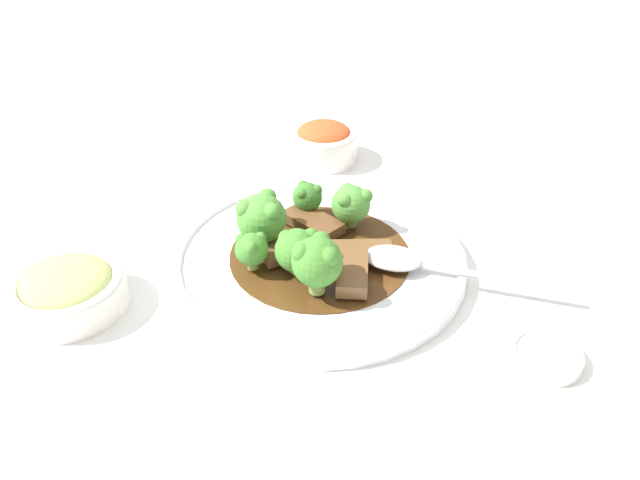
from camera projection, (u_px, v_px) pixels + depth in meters
The scene contains 16 objects.
ground_plane at pixel (320, 265), 0.69m from camera, with size 4.00×4.00×0.00m, color white.
main_plate at pixel (320, 258), 0.68m from camera, with size 0.32×0.32×0.02m.
beef_strip_0 at pixel (292, 249), 0.67m from camera, with size 0.08×0.07×0.01m.
beef_strip_1 at pixel (357, 249), 0.67m from camera, with size 0.06×0.08×0.01m.
beef_strip_2 at pixel (352, 274), 0.63m from camera, with size 0.07×0.06×0.01m.
beef_strip_3 at pixel (313, 222), 0.71m from camera, with size 0.05×0.08×0.01m.
broccoli_floret_0 at pixel (353, 204), 0.70m from camera, with size 0.04×0.04×0.05m.
broccoli_floret_1 at pixel (252, 249), 0.64m from camera, with size 0.03×0.03×0.04m.
broccoli_floret_2 at pixel (261, 217), 0.67m from camera, with size 0.05×0.05×0.06m.
broccoli_floret_3 at pixel (307, 196), 0.73m from camera, with size 0.03×0.03×0.04m.
broccoli_floret_4 at pixel (300, 250), 0.63m from camera, with size 0.05×0.05×0.05m.
broccoli_floret_5 at pixel (317, 261), 0.60m from camera, with size 0.05×0.05×0.06m.
serving_spoon at pixel (409, 261), 0.65m from camera, with size 0.09×0.21×0.01m.
side_bowl_kimchi at pixel (324, 142), 0.88m from camera, with size 0.10×0.10×0.06m.
side_bowl_appetizer at pixel (68, 289), 0.62m from camera, with size 0.11×0.11×0.04m.
sauce_dish at pixel (546, 355), 0.56m from camera, with size 0.07×0.07×0.01m.
Camera 1 is at (0.46, 0.30, 0.41)m, focal length 35.00 mm.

